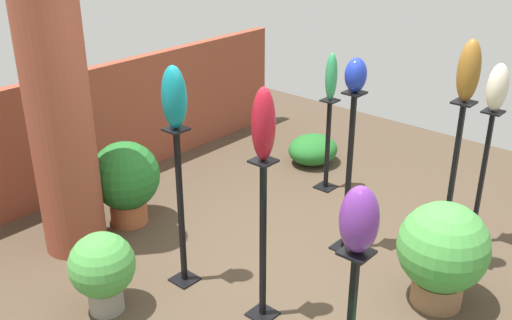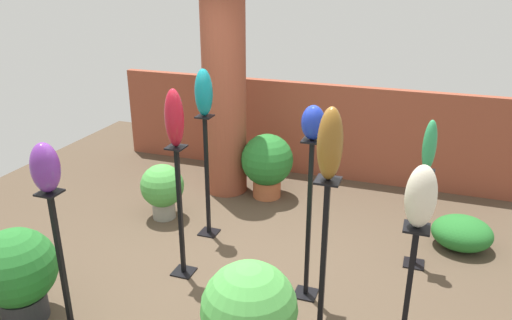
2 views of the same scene
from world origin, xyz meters
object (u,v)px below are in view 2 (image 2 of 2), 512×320
Objects in this scene: pedestal_ruby at (180,218)px; art_vase_cobalt at (313,123)px; potted_plant_near_pillar at (17,271)px; brick_pillar at (224,95)px; pedestal_cobalt at (309,227)px; art_vase_violet at (45,168)px; pedestal_teal at (207,182)px; pedestal_jade at (419,224)px; potted_plant_mid_right at (162,188)px; pedestal_violet at (62,271)px; potted_plant_front_right at (249,313)px; pedestal_ivory at (405,319)px; pedestal_bronze at (322,285)px; art_vase_ivory at (421,197)px; art_vase_teal at (204,93)px; art_vase_ruby at (174,118)px; art_vase_jade at (430,146)px; art_vase_bronze at (330,144)px; potted_plant_front_left at (267,162)px.

art_vase_cobalt is at bearing 2.84° from pedestal_ruby.
brick_pillar is at bearing 78.84° from potted_plant_near_pillar.
art_vase_cobalt reaches higher than pedestal_cobalt.
brick_pillar is 3.00m from art_vase_violet.
pedestal_teal is at bearing 150.74° from art_vase_cobalt.
pedestal_jade is (2.46, -1.04, -0.83)m from brick_pillar.
art_vase_violet is 0.57× the size of potted_plant_mid_right.
pedestal_violet is 1.51m from potted_plant_front_right.
art_vase_violet is 2.28m from potted_plant_mid_right.
pedestal_ivory is 1.95× the size of potted_plant_mid_right.
art_vase_ivory is (0.57, -0.04, 0.79)m from pedestal_bronze.
brick_pillar is 1.39m from potted_plant_mid_right.
pedestal_teal reaches higher than potted_plant_front_right.
pedestal_teal is 2.82× the size of art_vase_teal.
pedestal_jade is 3.58× the size of art_vase_cobalt.
brick_pillar is 9.09× the size of art_vase_cobalt.
art_vase_ruby reaches higher than pedestal_ruby.
pedestal_ruby is 2.71× the size of art_vase_teal.
art_vase_teal reaches higher than pedestal_cobalt.
potted_plant_front_right is (-1.08, -1.82, 0.02)m from pedestal_jade.
pedestal_violet is at bearing -146.51° from pedestal_cobalt.
art_vase_ivory is (-0.03, -1.67, 0.23)m from art_vase_jade.
art_vase_ruby is at bearing -83.57° from pedestal_teal.
brick_pillar reaches higher than art_vase_teal.
pedestal_cobalt is 1.80× the size of potted_plant_near_pillar.
pedestal_teal is 2.76× the size of art_vase_jade.
pedestal_ivory is at bearing -35.77° from pedestal_teal.
pedestal_cobalt is 1.44m from art_vase_ivory.
pedestal_violet is at bearing -175.11° from potted_plant_front_right.
art_vase_ruby reaches higher than pedestal_bronze.
pedestal_ivory is at bearing 8.28° from potted_plant_front_right.
art_vase_jade reaches higher than pedestal_ruby.
pedestal_violet is at bearing -0.73° from potted_plant_near_pillar.
potted_plant_front_right is (-0.47, -0.19, -1.27)m from art_vase_bronze.
art_vase_jade is 2.98m from potted_plant_mid_right.
potted_plant_front_left is (0.22, 1.91, -0.13)m from pedestal_ruby.
pedestal_bronze is at bearing 9.16° from pedestal_violet.
art_vase_cobalt is (-0.29, 0.79, -0.12)m from art_vase_bronze.
brick_pillar is 1.23m from art_vase_teal.
pedestal_bronze is 1.88m from art_vase_ruby.
art_vase_cobalt reaches higher than art_vase_ivory.
pedestal_bronze is 1.49× the size of pedestal_jade.
art_vase_ivory reaches higher than pedestal_cobalt.
brick_pillar is 2.80m from pedestal_jade.
pedestal_teal reaches higher than potted_plant_front_left.
brick_pillar is 3.89× the size of potted_plant_mid_right.
pedestal_ivory is at bearing -48.11° from brick_pillar.
potted_plant_front_left is 1.36m from potted_plant_mid_right.
brick_pillar is at bearing 87.82° from art_vase_violet.
art_vase_cobalt reaches higher than potted_plant_front_right.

